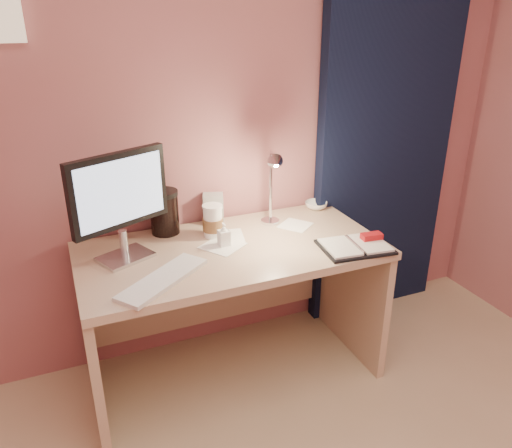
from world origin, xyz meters
name	(u,v)px	position (x,y,z in m)	size (l,w,h in m)	color
room	(372,129)	(0.95, 1.69, 1.14)	(3.50, 3.50, 3.50)	#C6B28E
desk	(227,282)	(0.00, 1.45, 0.50)	(1.40, 0.70, 0.73)	tan
monitor	(118,198)	(-0.47, 1.45, 1.02)	(0.43, 0.24, 0.48)	silver
keyboard	(163,279)	(-0.36, 1.19, 0.74)	(0.44, 0.13, 0.02)	silver
planner	(356,245)	(0.53, 1.15, 0.74)	(0.34, 0.27, 0.05)	black
paper_a	(295,225)	(0.39, 1.49, 0.73)	(0.15, 0.15, 0.00)	white
paper_b	(227,236)	(0.02, 1.50, 0.73)	(0.16, 0.16, 0.00)	white
paper_c	(223,246)	(-0.03, 1.41, 0.73)	(0.17, 0.17, 0.00)	white
coffee_cup	(213,222)	(-0.04, 1.53, 0.81)	(0.10, 0.10, 0.16)	white
bowl	(316,205)	(0.60, 1.66, 0.75)	(0.12, 0.12, 0.04)	white
lotion_bottle	(224,234)	(-0.02, 1.41, 0.79)	(0.05, 0.05, 0.11)	white
dark_jar	(165,214)	(-0.24, 1.66, 0.83)	(0.14, 0.14, 0.20)	black
product_box	(213,209)	(0.02, 1.69, 0.81)	(0.10, 0.08, 0.15)	silver
desk_lamp	(285,181)	(0.31, 1.47, 0.98)	(0.14, 0.25, 0.41)	silver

